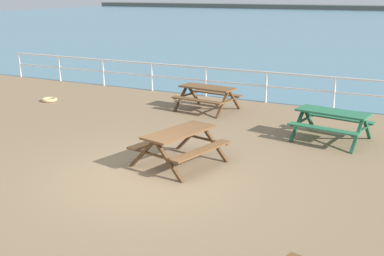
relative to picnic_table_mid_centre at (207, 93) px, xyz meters
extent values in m
cube|color=#846B4C|center=(1.34, -5.82, -0.68)|extent=(30.00, 24.00, 0.20)
cube|color=white|center=(1.34, 1.93, 0.47)|extent=(23.00, 0.06, 0.06)
cube|color=white|center=(1.34, 1.93, -0.01)|extent=(23.00, 0.05, 0.05)
cylinder|color=white|center=(-10.16, 1.93, -0.06)|extent=(0.07, 0.07, 1.05)
cylinder|color=white|center=(-7.86, 1.93, -0.06)|extent=(0.07, 0.07, 1.05)
cylinder|color=white|center=(-5.56, 1.93, -0.06)|extent=(0.07, 0.07, 1.05)
cylinder|color=white|center=(-3.26, 1.93, -0.06)|extent=(0.07, 0.07, 1.05)
cylinder|color=white|center=(-0.96, 1.93, -0.06)|extent=(0.07, 0.07, 1.05)
cylinder|color=white|center=(1.34, 1.93, -0.06)|extent=(0.07, 0.07, 1.05)
cylinder|color=white|center=(3.64, 1.93, -0.06)|extent=(0.07, 0.07, 1.05)
cube|color=brown|center=(0.00, 0.00, 0.17)|extent=(1.87, 0.91, 0.05)
cube|color=brown|center=(0.07, 0.62, -0.13)|extent=(1.82, 0.47, 0.04)
cube|color=brown|center=(-0.07, -0.62, -0.13)|extent=(1.82, 0.47, 0.04)
cube|color=#50351E|center=(0.82, 0.28, -0.21)|extent=(0.17, 0.80, 0.79)
cube|color=#50351E|center=(0.73, -0.46, -0.21)|extent=(0.17, 0.80, 0.79)
cube|color=#50351E|center=(0.77, -0.09, -0.16)|extent=(0.24, 1.50, 0.04)
cube|color=#50351E|center=(-0.73, 0.46, -0.21)|extent=(0.17, 0.80, 0.79)
cube|color=#50351E|center=(-0.82, -0.28, -0.21)|extent=(0.17, 0.80, 0.79)
cube|color=#50351E|center=(-0.77, 0.09, -0.16)|extent=(0.24, 1.50, 0.04)
cube|color=#286B47|center=(4.24, -1.51, 0.17)|extent=(1.89, 0.99, 0.05)
cube|color=#286B47|center=(4.34, -0.90, -0.13)|extent=(1.82, 0.56, 0.04)
cube|color=#286B47|center=(4.14, -2.12, -0.13)|extent=(1.82, 0.56, 0.04)
cube|color=#1E5035|center=(5.07, -1.27, -0.21)|extent=(0.21, 0.79, 0.79)
cube|color=#1E5035|center=(4.95, -2.01, -0.21)|extent=(0.21, 0.79, 0.79)
cube|color=#1E5035|center=(5.01, -1.64, -0.16)|extent=(0.31, 1.49, 0.04)
cube|color=#1E5035|center=(3.53, -1.01, -0.21)|extent=(0.21, 0.79, 0.79)
cube|color=#1E5035|center=(3.41, -1.75, -0.21)|extent=(0.21, 0.79, 0.79)
cube|color=#1E5035|center=(3.47, -1.38, -0.16)|extent=(0.31, 1.49, 0.04)
cube|color=brown|center=(1.57, -4.85, 0.17)|extent=(1.08, 1.91, 0.05)
cube|color=brown|center=(0.97, -4.71, -0.13)|extent=(0.65, 1.81, 0.04)
cube|color=brown|center=(2.18, -4.99, -0.13)|extent=(0.65, 1.81, 0.04)
cube|color=#50351E|center=(1.38, -4.01, -0.21)|extent=(0.79, 0.25, 0.79)
cube|color=#50351E|center=(2.11, -4.17, -0.21)|extent=(0.79, 0.25, 0.79)
cube|color=#50351E|center=(1.75, -4.09, -0.16)|extent=(1.48, 0.39, 0.04)
cube|color=#50351E|center=(1.04, -5.53, -0.21)|extent=(0.79, 0.25, 0.79)
cube|color=#50351E|center=(1.77, -5.69, -0.21)|extent=(0.79, 0.25, 0.79)
cube|color=#50351E|center=(1.40, -5.61, -0.16)|extent=(1.48, 0.39, 0.04)
torus|color=tan|center=(-5.52, -1.29, -0.53)|extent=(0.55, 0.55, 0.11)
camera|label=1|loc=(6.37, -13.76, 3.16)|focal=44.93mm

